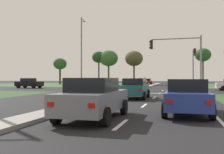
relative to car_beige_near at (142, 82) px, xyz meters
name	(u,v)px	position (x,y,z in m)	size (l,w,h in m)	color
ground_plane	(136,90)	(2.30, -21.99, -0.80)	(200.00, 200.00, 0.00)	black
grass_verge_far_left	(53,84)	(-23.20, 2.51, -0.80)	(35.00, 35.00, 0.01)	#385B2D
median_island_near	(86,103)	(2.30, -40.99, -0.73)	(1.20, 22.00, 0.14)	gray
median_island_far	(154,85)	(2.30, 3.01, -0.73)	(1.20, 36.00, 0.14)	gray
lane_dash_near	(121,124)	(5.80, -46.90, -0.80)	(0.14, 2.00, 0.01)	silver
lane_dash_second	(144,106)	(5.80, -40.90, -0.80)	(0.14, 2.00, 0.01)	silver
lane_dash_third	(154,98)	(5.80, -34.90, -0.80)	(0.14, 2.00, 0.01)	silver
lane_dash_fourth	(159,93)	(5.80, -28.90, -0.80)	(0.14, 2.00, 0.01)	silver
lane_dash_fifth	(163,90)	(5.80, -22.90, -0.80)	(0.14, 2.00, 0.01)	silver
edge_line_right	(205,105)	(9.15, -39.99, -0.80)	(0.14, 24.00, 0.01)	silver
stop_bar_near	(162,93)	(6.10, -28.99, -0.80)	(6.40, 0.50, 0.01)	silver
crosswalk_bar_near	(77,91)	(-4.10, -27.19, -0.80)	(0.70, 2.80, 0.01)	silver
crosswalk_bar_second	(86,91)	(-2.95, -27.19, -0.80)	(0.70, 2.80, 0.01)	silver
crosswalk_bar_third	(95,91)	(-1.80, -27.19, -0.80)	(0.70, 2.80, 0.01)	silver
crosswalk_bar_fourth	(104,92)	(-0.65, -27.19, -0.80)	(0.70, 2.80, 0.01)	silver
crosswalk_bar_fifth	(114,92)	(0.50, -27.19, -0.80)	(0.70, 2.80, 0.01)	silver
crosswalk_bar_sixth	(124,92)	(1.65, -27.19, -0.80)	(0.70, 2.80, 0.01)	silver
car_beige_near	(142,82)	(0.00, 0.00, 0.00)	(2.02, 4.35, 1.57)	#BCAD8E
car_teal_second	(135,88)	(4.45, -36.09, -0.01)	(1.96, 4.17, 1.55)	#19565B
car_grey_third	(94,98)	(4.54, -46.03, 0.00)	(1.97, 4.42, 1.58)	slate
car_red_fifth	(148,81)	(-0.13, 11.99, -0.05)	(1.99, 4.21, 1.46)	#A31919
car_black_sixth	(29,83)	(-15.01, -20.47, 0.00)	(4.20, 1.99, 1.57)	black
car_blue_seventh	(187,96)	(8.03, -43.73, -0.02)	(1.96, 4.61, 1.52)	navy
car_silver_eighth	(92,84)	(-4.83, -19.64, -0.05)	(4.51, 1.97, 1.46)	#B7B7BC
traffic_signal_far_right	(194,61)	(9.90, -16.84, 3.23)	(0.32, 4.21, 5.92)	gray
traffic_signal_near_right	(181,54)	(8.02, -28.59, 3.28)	(5.28, 0.32, 5.89)	gray
street_lamp_second	(82,50)	(-5.96, -20.95, 4.96)	(0.66, 2.03, 10.46)	gray
pedestrian_at_median	(145,80)	(2.17, -12.06, 0.37)	(0.34, 0.34, 1.71)	#232833
treeline_near	(60,64)	(-21.03, 2.23, 4.31)	(3.34, 3.34, 6.62)	#423323
treeline_second	(99,57)	(-11.27, 3.76, 5.90)	(3.35, 3.35, 8.20)	#423323
treeline_third	(109,58)	(-8.84, 4.05, 5.65)	(4.61, 4.61, 8.44)	#423323
treeline_fourth	(134,59)	(-2.52, 4.09, 5.46)	(4.28, 4.28, 8.12)	#423323
treeline_fifth	(203,55)	(13.18, 4.80, 6.00)	(3.54, 3.54, 8.37)	#423323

